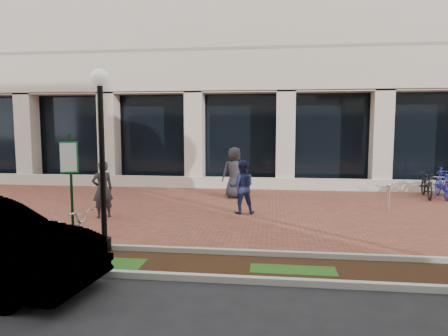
# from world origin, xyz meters

# --- Properties ---
(ground) EXTENTS (120.00, 120.00, 0.00)m
(ground) POSITION_xyz_m (0.00, 0.00, 0.00)
(ground) COLOR black
(ground) RESTS_ON ground
(brick_plaza) EXTENTS (40.00, 9.00, 0.01)m
(brick_plaza) POSITION_xyz_m (0.00, 0.00, 0.01)
(brick_plaza) COLOR brown
(brick_plaza) RESTS_ON ground
(planting_strip) EXTENTS (40.00, 1.50, 0.01)m
(planting_strip) POSITION_xyz_m (0.00, -5.25, 0.01)
(planting_strip) COLOR black
(planting_strip) RESTS_ON ground
(curb_plaza_side) EXTENTS (40.00, 0.12, 0.12)m
(curb_plaza_side) POSITION_xyz_m (0.00, -4.50, 0.06)
(curb_plaza_side) COLOR #A3A49A
(curb_plaza_side) RESTS_ON ground
(curb_street_side) EXTENTS (40.00, 0.12, 0.12)m
(curb_street_side) POSITION_xyz_m (0.00, -6.00, 0.06)
(curb_street_side) COLOR #A3A49A
(curb_street_side) RESTS_ON ground
(parking_sign) EXTENTS (0.34, 0.07, 2.55)m
(parking_sign) POSITION_xyz_m (-2.48, -5.27, 1.61)
(parking_sign) COLOR #163D18
(parking_sign) RESTS_ON ground
(lamppost) EXTENTS (0.36, 0.36, 3.89)m
(lamppost) POSITION_xyz_m (-2.11, -4.60, 2.21)
(lamppost) COLOR black
(lamppost) RESTS_ON ground
(locked_bicycle) EXTENTS (2.10, 1.30, 1.04)m
(locked_bicycle) POSITION_xyz_m (-2.77, -5.09, 0.52)
(locked_bicycle) COLOR silver
(locked_bicycle) RESTS_ON ground
(pedestrian_left) EXTENTS (0.73, 0.70, 1.69)m
(pedestrian_left) POSITION_xyz_m (-3.51, -1.53, 0.85)
(pedestrian_left) COLOR #2A2A2F
(pedestrian_left) RESTS_ON ground
(pedestrian_mid) EXTENTS (0.89, 0.73, 1.67)m
(pedestrian_mid) POSITION_xyz_m (0.54, -0.46, 0.84)
(pedestrian_mid) COLOR #1C2146
(pedestrian_mid) RESTS_ON ground
(pedestrian_right) EXTENTS (1.09, 0.87, 1.94)m
(pedestrian_right) POSITION_xyz_m (0.05, 2.21, 0.97)
(pedestrian_right) COLOR #25252A
(pedestrian_right) RESTS_ON ground
(bollard) EXTENTS (0.12, 0.12, 0.89)m
(bollard) POSITION_xyz_m (5.20, 0.62, 0.45)
(bollard) COLOR silver
(bollard) RESTS_ON ground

